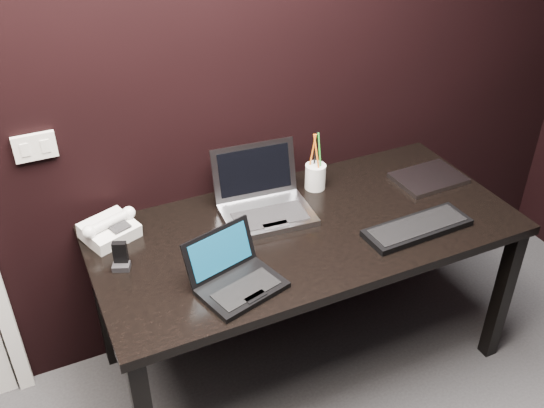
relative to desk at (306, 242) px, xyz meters
name	(u,v)px	position (x,y,z in m)	size (l,w,h in m)	color
wall_back	(193,71)	(-0.30, 0.40, 0.64)	(4.00, 4.00, 0.00)	black
wall_switch	(35,147)	(-0.92, 0.39, 0.46)	(0.15, 0.02, 0.10)	silver
desk	(306,242)	(0.00, 0.00, 0.00)	(1.70, 0.80, 0.74)	black
netbook	(236,277)	(-0.39, -0.21, 0.11)	(0.34, 0.32, 0.18)	black
silver_laptop	(264,202)	(-0.11, 0.17, 0.13)	(0.39, 0.35, 0.25)	#9E9FA3
ext_keyboard	(417,228)	(0.38, -0.21, 0.09)	(0.45, 0.17, 0.03)	black
closed_laptop	(428,178)	(0.66, 0.08, 0.09)	(0.31, 0.22, 0.02)	#9A999F
desk_phone	(110,229)	(-0.73, 0.26, 0.12)	(0.24, 0.23, 0.11)	white
mobile_phone	(121,258)	(-0.73, 0.06, 0.12)	(0.07, 0.07, 0.11)	black
pen_cup	(315,175)	(0.17, 0.25, 0.14)	(0.10, 0.10, 0.27)	silver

